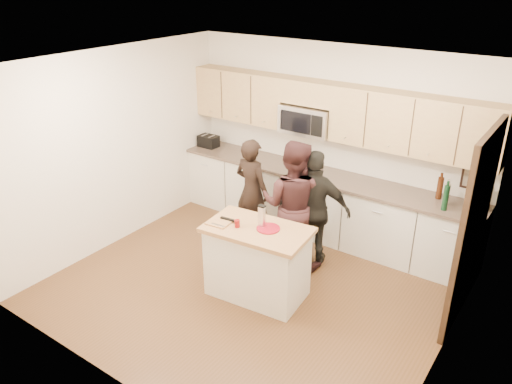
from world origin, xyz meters
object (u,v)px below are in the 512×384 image
Objects in this scene: island at (257,261)px; woman_center at (293,205)px; toaster at (208,141)px; woman_right at (314,210)px; woman_left at (252,191)px.

woman_center reaches higher than island.
toaster is 2.53m from woman_right.
toaster is 0.21× the size of woman_left.
woman_center is (0.81, -0.24, 0.10)m from woman_left.
island is 0.92m from woman_center.
woman_right is at bearing -18.02° from toaster.
toaster is 0.18× the size of woman_center.
toaster is at bearing -36.93° from woman_center.
island is at bearing -38.75° from toaster.
island is 2.87m from toaster.
woman_left is 0.88× the size of woman_center.
woman_center reaches higher than woman_left.
island is 1.05m from woman_right.
island is 0.83× the size of woman_left.
woman_center is 1.08× the size of woman_right.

